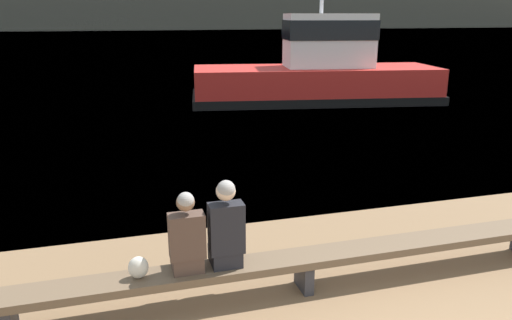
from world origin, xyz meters
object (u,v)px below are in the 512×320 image
Objects in this scene: person_left at (187,237)px; shopping_bag at (138,267)px; tugboat_red at (319,75)px; bench_main at (304,261)px; person_right at (226,228)px.

person_left is 3.77× the size of shopping_bag.
person_left is 0.10× the size of tugboat_red.
shopping_bag is (-0.55, -0.01, -0.29)m from person_left.
bench_main is at bearing 166.06° from tugboat_red.
shopping_bag is at bearing 159.14° from tugboat_red.
tugboat_red is at bearing 61.22° from person_left.
bench_main is 1.51m from person_left.
person_right is at bearing 0.11° from shopping_bag.
bench_main is 6.85× the size of person_right.
person_left reaches higher than bench_main.
person_right is at bearing -0.43° from person_left.
tugboat_red reaches higher than person_right.
bench_main is 0.73× the size of tugboat_red.
person_right is at bearing 179.86° from bench_main.
shopping_bag is at bearing 179.99° from bench_main.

